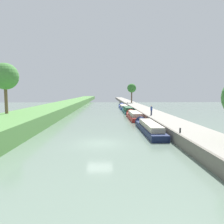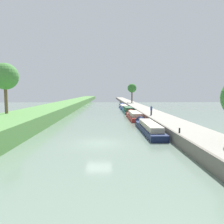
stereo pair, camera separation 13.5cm
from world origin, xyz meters
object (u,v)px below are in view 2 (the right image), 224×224
(narrowboat_blue, at_px, (123,107))
(person_walking, at_px, (151,110))
(mooring_bollard_near, at_px, (179,130))
(mooring_bollard_far, at_px, (128,103))
(narrowboat_red, at_px, (134,116))
(narrowboat_teal, at_px, (128,110))
(narrowboat_navy, at_px, (148,127))

(narrowboat_blue, xyz_separation_m, person_walking, (2.43, -29.30, 1.51))
(mooring_bollard_near, distance_m, mooring_bollard_far, 50.11)
(narrowboat_red, height_order, narrowboat_teal, narrowboat_teal)
(person_walking, bearing_deg, mooring_bollard_far, 90.80)
(narrowboat_navy, distance_m, narrowboat_teal, 24.78)
(narrowboat_teal, bearing_deg, narrowboat_blue, 89.85)
(narrowboat_navy, relative_size, mooring_bollard_near, 27.16)
(mooring_bollard_near, height_order, mooring_bollard_far, same)
(narrowboat_navy, bearing_deg, person_walking, 75.53)
(mooring_bollard_near, xyz_separation_m, mooring_bollard_far, (0.00, 50.11, 0.00))
(narrowboat_teal, bearing_deg, narrowboat_navy, -89.57)
(narrowboat_navy, distance_m, narrowboat_blue, 38.12)
(narrowboat_navy, bearing_deg, narrowboat_blue, 90.23)
(narrowboat_red, height_order, mooring_bollard_near, mooring_bollard_near)
(narrowboat_blue, distance_m, person_walking, 29.44)
(narrowboat_navy, bearing_deg, mooring_bollard_near, -74.50)
(narrowboat_navy, height_order, mooring_bollard_near, mooring_bollard_near)
(person_walking, height_order, mooring_bollard_far, person_walking)
(person_walking, xyz_separation_m, mooring_bollard_near, (-0.49, -15.26, -0.65))
(person_walking, bearing_deg, narrowboat_teal, 98.76)
(mooring_bollard_near, bearing_deg, narrowboat_navy, 105.50)
(narrowboat_teal, relative_size, person_walking, 6.39)
(person_walking, relative_size, mooring_bollard_near, 3.69)
(person_walking, distance_m, mooring_bollard_near, 15.29)
(narrowboat_teal, distance_m, narrowboat_blue, 13.34)
(narrowboat_blue, bearing_deg, person_walking, -85.27)
(narrowboat_teal, relative_size, mooring_bollard_near, 23.59)
(narrowboat_navy, xyz_separation_m, narrowboat_blue, (-0.15, 38.12, -0.08))
(narrowboat_navy, relative_size, narrowboat_red, 1.09)
(narrowboat_navy, xyz_separation_m, narrowboat_teal, (-0.18, 24.78, 0.02))
(narrowboat_teal, distance_m, mooring_bollard_far, 19.00)
(narrowboat_navy, relative_size, person_walking, 7.36)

